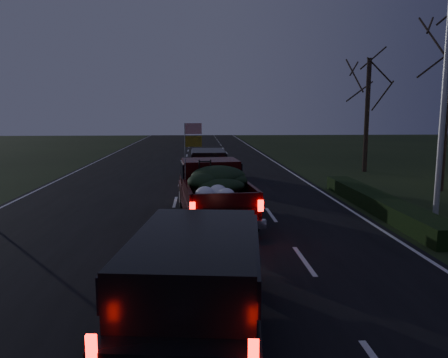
{
  "coord_description": "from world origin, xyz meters",
  "views": [
    {
      "loc": [
        0.97,
        -12.86,
        3.68
      ],
      "look_at": [
        1.91,
        2.82,
        1.3
      ],
      "focal_mm": 35.0,
      "sensor_mm": 36.0,
      "label": 1
    }
  ],
  "objects_px": {
    "pickup_truck": "(214,187)",
    "lead_suv": "(208,161)",
    "rear_suv": "(196,272)",
    "light_pole": "(447,60)"
  },
  "relations": [
    {
      "from": "light_pole",
      "to": "lead_suv",
      "type": "distance_m",
      "value": 13.25
    },
    {
      "from": "light_pole",
      "to": "lead_suv",
      "type": "bearing_deg",
      "value": 129.67
    },
    {
      "from": "lead_suv",
      "to": "rear_suv",
      "type": "height_order",
      "value": "rear_suv"
    },
    {
      "from": "light_pole",
      "to": "lead_suv",
      "type": "xyz_separation_m",
      "value": [
        -7.96,
        9.6,
        -4.49
      ]
    },
    {
      "from": "lead_suv",
      "to": "pickup_truck",
      "type": "bearing_deg",
      "value": -90.92
    },
    {
      "from": "light_pole",
      "to": "pickup_truck",
      "type": "height_order",
      "value": "light_pole"
    },
    {
      "from": "lead_suv",
      "to": "rear_suv",
      "type": "relative_size",
      "value": 0.89
    },
    {
      "from": "rear_suv",
      "to": "light_pole",
      "type": "bearing_deg",
      "value": 49.54
    },
    {
      "from": "pickup_truck",
      "to": "lead_suv",
      "type": "xyz_separation_m",
      "value": [
        0.03,
        9.38,
        -0.12
      ]
    },
    {
      "from": "light_pole",
      "to": "pickup_truck",
      "type": "xyz_separation_m",
      "value": [
        -7.99,
        0.22,
        -4.36
      ]
    }
  ]
}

